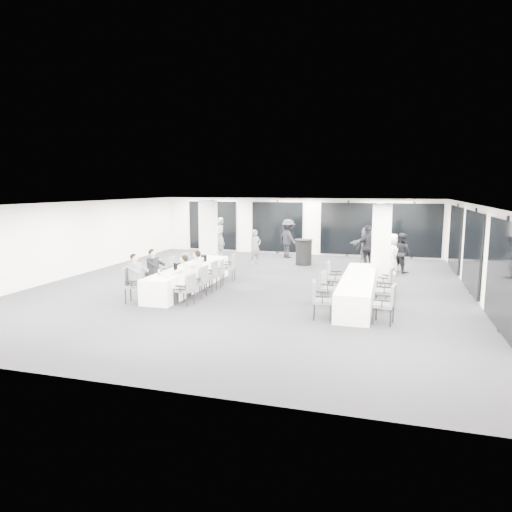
{
  "coord_description": "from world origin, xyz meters",
  "views": [
    {
      "loc": [
        4.41,
        -14.4,
        3.33
      ],
      "look_at": [
        0.26,
        -0.2,
        1.1
      ],
      "focal_mm": 32.0,
      "sensor_mm": 36.0,
      "label": 1
    }
  ],
  "objects_px": {
    "chair_main_left_far": "(188,264)",
    "chair_main_right_fourth": "(218,272)",
    "standing_guest_f": "(367,243)",
    "banquet_table_side": "(358,289)",
    "chair_side_right_near": "(387,302)",
    "ice_bucket_far": "(204,258)",
    "standing_guest_a": "(255,245)",
    "chair_main_right_near": "(187,288)",
    "chair_main_right_mid": "(211,274)",
    "ice_bucket_near": "(177,267)",
    "chair_main_left_second": "(151,279)",
    "standing_guest_g": "(220,234)",
    "standing_guest_e": "(392,252)",
    "chair_main_left_fourth": "(175,268)",
    "standing_guest_h": "(402,250)",
    "chair_main_right_far": "(230,265)",
    "banquet_table_main": "(190,277)",
    "chair_side_left_far": "(333,275)",
    "chair_main_left_mid": "(163,272)",
    "chair_side_right_mid": "(388,288)",
    "chair_main_left_near": "(132,282)",
    "chair_side_left_near": "(319,297)",
    "chair_main_right_second": "(200,280)",
    "standing_guest_c": "(288,236)",
    "cocktail_table": "(304,252)",
    "standing_guest_d": "(368,245)"
  },
  "relations": [
    {
      "from": "banquet_table_side",
      "to": "chair_main_right_mid",
      "type": "bearing_deg",
      "value": 179.56
    },
    {
      "from": "standing_guest_d",
      "to": "chair_main_right_fourth",
      "type": "bearing_deg",
      "value": 3.71
    },
    {
      "from": "chair_main_right_far",
      "to": "chair_main_left_mid",
      "type": "bearing_deg",
      "value": 132.84
    },
    {
      "from": "chair_side_right_mid",
      "to": "standing_guest_a",
      "type": "relative_size",
      "value": 0.59
    },
    {
      "from": "cocktail_table",
      "to": "chair_main_right_second",
      "type": "relative_size",
      "value": 1.14
    },
    {
      "from": "banquet_table_main",
      "to": "standing_guest_h",
      "type": "height_order",
      "value": "standing_guest_h"
    },
    {
      "from": "chair_main_right_mid",
      "to": "standing_guest_f",
      "type": "relative_size",
      "value": 0.52
    },
    {
      "from": "chair_main_left_fourth",
      "to": "standing_guest_h",
      "type": "relative_size",
      "value": 0.53
    },
    {
      "from": "cocktail_table",
      "to": "chair_side_right_mid",
      "type": "relative_size",
      "value": 1.08
    },
    {
      "from": "chair_main_left_second",
      "to": "standing_guest_g",
      "type": "relative_size",
      "value": 0.4
    },
    {
      "from": "chair_side_left_far",
      "to": "standing_guest_e",
      "type": "distance_m",
      "value": 4.19
    },
    {
      "from": "chair_side_right_mid",
      "to": "standing_guest_c",
      "type": "bearing_deg",
      "value": 30.62
    },
    {
      "from": "chair_main_left_mid",
      "to": "chair_side_left_far",
      "type": "height_order",
      "value": "chair_side_left_far"
    },
    {
      "from": "banquet_table_main",
      "to": "chair_main_right_fourth",
      "type": "xyz_separation_m",
      "value": [
        0.83,
        0.49,
        0.14
      ]
    },
    {
      "from": "chair_main_right_second",
      "to": "chair_side_left_near",
      "type": "relative_size",
      "value": 0.99
    },
    {
      "from": "banquet_table_side",
      "to": "ice_bucket_near",
      "type": "relative_size",
      "value": 19.77
    },
    {
      "from": "banquet_table_side",
      "to": "standing_guest_e",
      "type": "height_order",
      "value": "standing_guest_e"
    },
    {
      "from": "standing_guest_e",
      "to": "standing_guest_f",
      "type": "height_order",
      "value": "standing_guest_f"
    },
    {
      "from": "chair_main_right_mid",
      "to": "standing_guest_a",
      "type": "xyz_separation_m",
      "value": [
        -0.12,
        5.49,
        0.29
      ]
    },
    {
      "from": "chair_main_right_fourth",
      "to": "chair_side_left_far",
      "type": "xyz_separation_m",
      "value": [
        3.8,
        0.14,
        0.06
      ]
    },
    {
      "from": "chair_main_right_near",
      "to": "ice_bucket_far",
      "type": "relative_size",
      "value": 3.78
    },
    {
      "from": "standing_guest_f",
      "to": "banquet_table_side",
      "type": "bearing_deg",
      "value": 104.43
    },
    {
      "from": "chair_side_right_mid",
      "to": "ice_bucket_near",
      "type": "distance_m",
      "value": 6.36
    },
    {
      "from": "chair_side_left_far",
      "to": "chair_main_left_far",
      "type": "bearing_deg",
      "value": -103.45
    },
    {
      "from": "chair_main_right_mid",
      "to": "ice_bucket_near",
      "type": "relative_size",
      "value": 3.94
    },
    {
      "from": "chair_main_left_second",
      "to": "standing_guest_h",
      "type": "distance_m",
      "value": 9.77
    },
    {
      "from": "cocktail_table",
      "to": "standing_guest_e",
      "type": "xyz_separation_m",
      "value": [
        3.65,
        -1.31,
        0.34
      ]
    },
    {
      "from": "standing_guest_e",
      "to": "standing_guest_g",
      "type": "relative_size",
      "value": 0.85
    },
    {
      "from": "chair_side_right_near",
      "to": "standing_guest_a",
      "type": "height_order",
      "value": "standing_guest_a"
    },
    {
      "from": "chair_main_right_mid",
      "to": "ice_bucket_near",
      "type": "xyz_separation_m",
      "value": [
        -0.88,
        -0.6,
        0.31
      ]
    },
    {
      "from": "chair_main_right_far",
      "to": "standing_guest_a",
      "type": "xyz_separation_m",
      "value": [
        -0.11,
        3.61,
        0.31
      ]
    },
    {
      "from": "banquet_table_main",
      "to": "chair_side_right_mid",
      "type": "height_order",
      "value": "chair_side_right_mid"
    },
    {
      "from": "chair_main_left_far",
      "to": "chair_main_right_fourth",
      "type": "xyz_separation_m",
      "value": [
        1.66,
        -1.22,
        -0.01
      ]
    },
    {
      "from": "standing_guest_a",
      "to": "standing_guest_e",
      "type": "xyz_separation_m",
      "value": [
        5.7,
        -0.86,
        0.03
      ]
    },
    {
      "from": "chair_side_left_near",
      "to": "standing_guest_f",
      "type": "distance_m",
      "value": 8.69
    },
    {
      "from": "chair_main_left_far",
      "to": "ice_bucket_far",
      "type": "distance_m",
      "value": 1.14
    },
    {
      "from": "chair_main_left_near",
      "to": "standing_guest_f",
      "type": "relative_size",
      "value": 0.55
    },
    {
      "from": "chair_main_right_near",
      "to": "standing_guest_e",
      "type": "xyz_separation_m",
      "value": [
        5.59,
        6.38,
        0.39
      ]
    },
    {
      "from": "chair_main_left_near",
      "to": "chair_side_left_near",
      "type": "relative_size",
      "value": 1.07
    },
    {
      "from": "standing_guest_e",
      "to": "standing_guest_g",
      "type": "distance_m",
      "value": 8.55
    },
    {
      "from": "chair_main_right_mid",
      "to": "chair_main_right_second",
      "type": "bearing_deg",
      "value": 178.23
    },
    {
      "from": "chair_main_right_near",
      "to": "standing_guest_f",
      "type": "relative_size",
      "value": 0.47
    },
    {
      "from": "standing_guest_c",
      "to": "chair_main_right_far",
      "type": "bearing_deg",
      "value": 122.5
    },
    {
      "from": "banquet_table_side",
      "to": "chair_main_left_fourth",
      "type": "xyz_separation_m",
      "value": [
        -6.3,
        0.9,
        0.16
      ]
    },
    {
      "from": "chair_main_left_mid",
      "to": "chair_side_left_far",
      "type": "relative_size",
      "value": 0.95
    },
    {
      "from": "ice_bucket_near",
      "to": "standing_guest_a",
      "type": "bearing_deg",
      "value": 82.87
    },
    {
      "from": "banquet_table_side",
      "to": "standing_guest_a",
      "type": "bearing_deg",
      "value": 130.68
    },
    {
      "from": "chair_main_left_second",
      "to": "standing_guest_e",
      "type": "relative_size",
      "value": 0.48
    },
    {
      "from": "banquet_table_side",
      "to": "standing_guest_a",
      "type": "relative_size",
      "value": 2.9
    },
    {
      "from": "chair_side_right_near",
      "to": "ice_bucket_far",
      "type": "bearing_deg",
      "value": 70.76
    }
  ]
}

